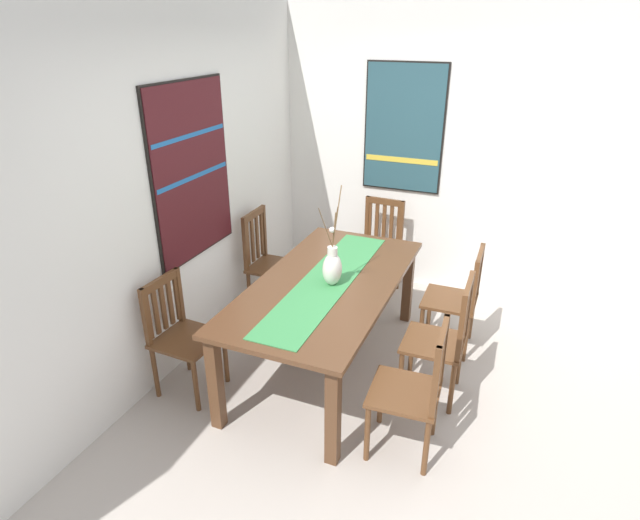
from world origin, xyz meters
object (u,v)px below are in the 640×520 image
(centerpiece_vase, at_px, (332,267))
(painting_on_side_wall, at_px, (404,129))
(dining_table, at_px, (327,292))
(painting_on_back_wall, at_px, (191,172))
(chair_1, at_px, (181,333))
(chair_2, at_px, (443,338))
(chair_4, at_px, (414,389))
(chair_0, at_px, (268,260))
(chair_3, at_px, (379,246))
(chair_5, at_px, (457,297))

(centerpiece_vase, relative_size, painting_on_side_wall, 0.60)
(dining_table, relative_size, painting_on_back_wall, 1.51)
(chair_1, xyz_separation_m, painting_on_side_wall, (2.35, -0.97, 1.12))
(centerpiece_vase, distance_m, painting_on_back_wall, 1.29)
(chair_2, distance_m, painting_on_side_wall, 2.18)
(dining_table, height_order, painting_on_side_wall, painting_on_side_wall)
(centerpiece_vase, height_order, chair_4, centerpiece_vase)
(chair_0, distance_m, chair_3, 1.12)
(dining_table, bearing_deg, painting_on_side_wall, -3.38)
(chair_1, relative_size, chair_3, 0.94)
(centerpiece_vase, bearing_deg, chair_3, 2.28)
(dining_table, relative_size, chair_4, 2.18)
(chair_3, distance_m, painting_on_back_wall, 2.05)
(chair_0, relative_size, chair_5, 1.07)
(centerpiece_vase, xyz_separation_m, chair_3, (1.42, 0.06, -0.40))
(chair_0, distance_m, painting_on_back_wall, 1.24)
(dining_table, height_order, chair_4, chair_4)
(centerpiece_vase, height_order, chair_2, centerpiece_vase)
(chair_0, height_order, chair_4, chair_0)
(dining_table, bearing_deg, chair_3, 0.11)
(painting_on_side_wall, bearing_deg, chair_3, 161.14)
(chair_1, distance_m, chair_5, 2.19)
(dining_table, relative_size, chair_5, 2.25)
(chair_1, bearing_deg, chair_5, -53.20)
(chair_1, height_order, chair_3, chair_3)
(dining_table, xyz_separation_m, chair_3, (1.38, 0.00, -0.16))
(chair_0, bearing_deg, painting_on_side_wall, -42.83)
(chair_0, bearing_deg, chair_4, -127.56)
(chair_0, bearing_deg, chair_1, 179.36)
(chair_0, bearing_deg, chair_3, -49.41)
(chair_3, relative_size, painting_on_side_wall, 0.78)
(chair_0, xyz_separation_m, chair_4, (-1.29, -1.68, -0.02))
(chair_1, bearing_deg, dining_table, -52.59)
(chair_2, bearing_deg, dining_table, 88.37)
(dining_table, relative_size, chair_1, 2.27)
(chair_4, height_order, painting_on_side_wall, painting_on_side_wall)
(chair_3, height_order, chair_5, chair_3)
(dining_table, distance_m, chair_5, 1.11)
(dining_table, bearing_deg, chair_2, -91.63)
(centerpiece_vase, bearing_deg, painting_on_back_wall, 90.72)
(chair_1, relative_size, painting_on_back_wall, 0.66)
(centerpiece_vase, height_order, chair_1, centerpiece_vase)
(chair_1, xyz_separation_m, chair_2, (0.64, -1.76, 0.01))
(chair_2, bearing_deg, chair_0, 68.66)
(centerpiece_vase, relative_size, chair_5, 0.81)
(chair_4, bearing_deg, chair_0, 52.44)
(painting_on_side_wall, bearing_deg, dining_table, 176.62)
(chair_5, relative_size, painting_on_back_wall, 0.67)
(dining_table, relative_size, chair_2, 2.12)
(chair_1, distance_m, chair_3, 2.22)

